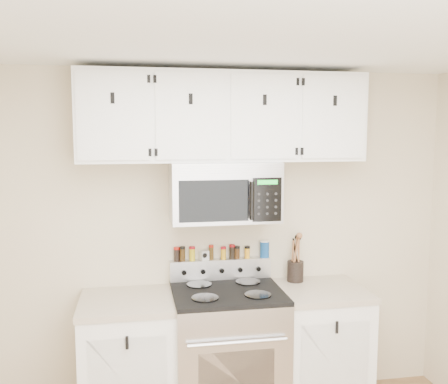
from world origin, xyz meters
The scene contains 18 objects.
back_wall centered at (0.00, 1.75, 1.25)m, with size 3.50×0.01×2.50m, color #C4B093.
ceiling centered at (0.00, 0.00, 2.50)m, with size 3.50×3.50×0.01m, color white.
range centered at (0.00, 1.43, 0.49)m, with size 0.76×0.65×1.10m.
base_cabinet_left centered at (-0.69, 1.45, 0.46)m, with size 0.64×0.62×0.92m.
base_cabinet_right centered at (0.69, 1.45, 0.46)m, with size 0.64×0.62×0.92m.
microwave centered at (0.00, 1.55, 1.63)m, with size 0.76×0.44×0.42m.
upper_cabinets centered at (0.00, 1.58, 2.15)m, with size 2.00×0.35×0.62m.
utensil_crock centered at (0.56, 1.64, 1.01)m, with size 0.12×0.12×0.36m.
kitchen_timer centered at (-0.12, 1.71, 1.14)m, with size 0.06×0.05×0.07m, color silver.
salt_canister centered at (0.34, 1.71, 1.16)m, with size 0.07×0.07×0.13m.
spice_jar_0 centered at (-0.33, 1.71, 1.15)m, with size 0.04×0.04×0.10m.
spice_jar_1 centered at (-0.29, 1.71, 1.15)m, with size 0.04×0.04×0.11m.
spice_jar_2 centered at (-0.21, 1.71, 1.15)m, with size 0.04×0.04×0.10m.
spice_jar_3 centered at (-0.07, 1.71, 1.16)m, with size 0.04×0.04×0.11m.
spice_jar_4 centered at (0.02, 1.71, 1.15)m, with size 0.04×0.04×0.09m.
spice_jar_5 centered at (0.09, 1.71, 1.15)m, with size 0.04×0.04×0.11m.
spice_jar_6 centered at (0.13, 1.71, 1.15)m, with size 0.04×0.04×0.09m.
spice_jar_7 centered at (0.20, 1.71, 1.15)m, with size 0.04×0.04×0.09m.
Camera 1 is at (-0.63, -1.89, 2.04)m, focal length 40.00 mm.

